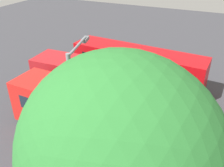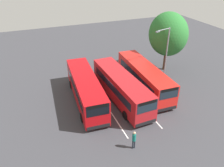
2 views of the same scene
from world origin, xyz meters
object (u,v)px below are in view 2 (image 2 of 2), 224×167
at_px(bus_center_right, 144,77).
at_px(pedestrian, 134,139).
at_px(bus_far_left, 86,88).
at_px(depot_tree, 168,34).
at_px(street_lamp, 166,51).
at_px(bus_center_left, 121,87).

relative_size(bus_center_right, pedestrian, 6.08).
relative_size(bus_far_left, pedestrian, 6.11).
height_order(bus_far_left, depot_tree, depot_tree).
bearing_deg(pedestrian, street_lamp, -38.50).
bearing_deg(bus_center_right, street_lamp, 109.61).
bearing_deg(bus_center_right, bus_far_left, -87.57).
distance_m(bus_far_left, street_lamp, 11.17).
relative_size(pedestrian, street_lamp, 0.26).
distance_m(bus_far_left, bus_center_left, 3.97).
height_order(bus_far_left, bus_center_right, same).
height_order(bus_center_right, street_lamp, street_lamp).
bearing_deg(bus_center_left, bus_far_left, -109.18).
xyz_separation_m(bus_far_left, bus_center_right, (-0.06, 7.39, 0.00)).
distance_m(bus_center_left, pedestrian, 7.69).
relative_size(bus_far_left, bus_center_right, 1.01).
relative_size(bus_far_left, bus_center_left, 1.00).
distance_m(street_lamp, depot_tree, 3.67).
bearing_deg(pedestrian, bus_center_right, -28.61).
bearing_deg(street_lamp, bus_far_left, -7.25).
height_order(bus_far_left, street_lamp, street_lamp).
bearing_deg(pedestrian, depot_tree, -37.19).
height_order(bus_center_right, pedestrian, bus_center_right).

